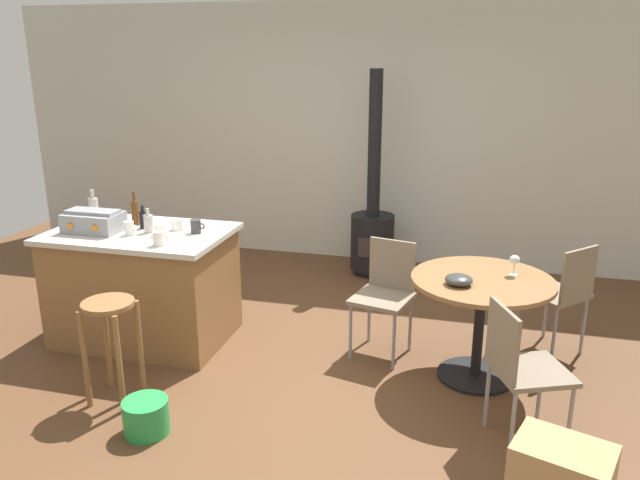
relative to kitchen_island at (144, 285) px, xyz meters
The scene contains 22 objects.
ground_plane 1.38m from the kitchen_island, 15.14° to the right, with size 8.80×8.80×0.00m, color brown.
back_wall 2.89m from the kitchen_island, 62.75° to the left, with size 8.00×0.10×2.70m, color beige.
kitchen_island is the anchor object (origin of this frame).
wooden_stool 0.93m from the kitchen_island, 72.45° to the right, with size 0.33×0.33×0.69m.
dining_table 2.56m from the kitchen_island, ahead, with size 0.95×0.95×0.74m.
folding_chair_near 1.88m from the kitchen_island, ahead, with size 0.48×0.48×0.86m.
folding_chair_far 2.87m from the kitchen_island, 14.08° to the right, with size 0.53×0.53×0.85m.
folding_chair_left 3.17m from the kitchen_island, ahead, with size 0.57×0.57×0.87m.
wood_stove 2.43m from the kitchen_island, 52.89° to the left, with size 0.44×0.45×2.05m.
toolbox 0.62m from the kitchen_island, 163.75° to the right, with size 0.41×0.28×0.17m.
bottle_0 0.57m from the kitchen_island, 127.48° to the left, with size 0.06×0.06×0.27m.
bottle_1 0.52m from the kitchen_island, 93.49° to the left, with size 0.06×0.06×0.18m.
bottle_2 0.52m from the kitchen_island, ahead, with size 0.07×0.07×0.19m.
bottle_3 0.76m from the kitchen_island, 160.21° to the left, with size 0.08×0.08×0.26m.
cup_0 0.66m from the kitchen_island, 41.30° to the right, with size 0.12×0.08×0.10m.
cup_1 0.67m from the kitchen_island, ahead, with size 0.11×0.08×0.10m.
cup_2 0.56m from the kitchen_island, 20.86° to the left, with size 0.12×0.08×0.09m.
cup_3 0.53m from the kitchen_island, 17.57° to the right, with size 0.12×0.08×0.08m.
cup_4 0.50m from the kitchen_island, 94.83° to the right, with size 0.11×0.07×0.10m.
wine_glass 2.78m from the kitchen_island, ahead, with size 0.07×0.07×0.14m.
serving_bowl 2.43m from the kitchen_island, ahead, with size 0.18×0.18×0.07m, color #383838.
plastic_bucket 1.39m from the kitchen_island, 60.55° to the right, with size 0.27×0.27×0.21m, color green.
Camera 1 is at (1.22, -3.67, 2.19)m, focal length 34.60 mm.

